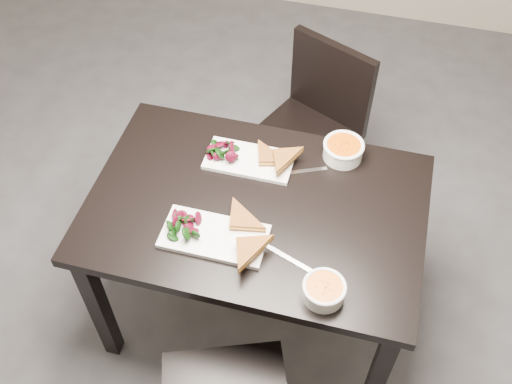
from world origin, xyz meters
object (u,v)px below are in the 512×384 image
chair_far (314,121)px  plate_near (214,236)px  plate_far (249,160)px  soup_bowl_far (343,149)px  table (256,221)px  soup_bowl_near (324,290)px

chair_far → plate_near: bearing=-76.7°
plate_far → soup_bowl_far: size_ratio=2.11×
plate_far → soup_bowl_far: bearing=19.2°
plate_near → soup_bowl_far: size_ratio=2.30×
chair_far → plate_near: 0.99m
soup_bowl_far → chair_far: bearing=111.4°
chair_far → plate_far: bearing=-81.5°
table → plate_near: (-0.10, -0.18, 0.11)m
soup_bowl_near → plate_far: bearing=127.2°
chair_far → plate_far: size_ratio=2.59×
soup_bowl_far → plate_far: bearing=-160.8°
soup_bowl_near → soup_bowl_far: bearing=93.8°
table → plate_far: bearing=111.8°
chair_far → plate_near: (-0.18, -0.93, 0.27)m
table → soup_bowl_far: soup_bowl_far is taller
plate_far → soup_bowl_far: 0.36m
table → plate_near: size_ratio=3.35×
chair_far → soup_bowl_near: 1.12m
chair_far → plate_far: (-0.16, -0.56, 0.27)m
chair_far → soup_bowl_far: bearing=-44.0°
plate_near → soup_bowl_near: size_ratio=2.57×
chair_far → soup_bowl_far: chair_far is taller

